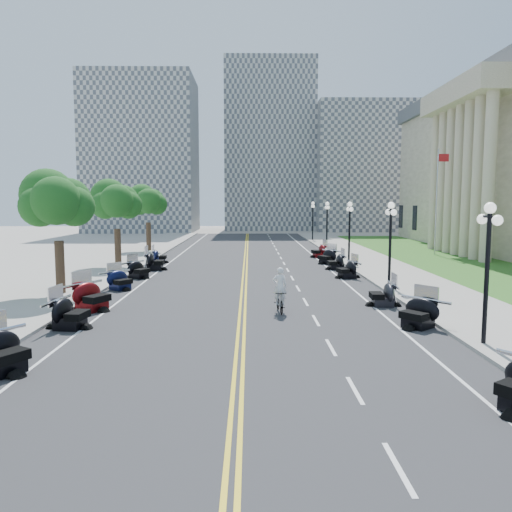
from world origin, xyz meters
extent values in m
plane|color=gray|center=(0.00, 0.00, 0.00)|extent=(160.00, 160.00, 0.00)
cube|color=#333335|center=(0.00, 10.00, 0.00)|extent=(16.00, 90.00, 0.01)
cube|color=yellow|center=(-0.12, 10.00, 0.01)|extent=(0.12, 90.00, 0.00)
cube|color=yellow|center=(0.12, 10.00, 0.01)|extent=(0.12, 90.00, 0.00)
cube|color=white|center=(6.40, 10.00, 0.01)|extent=(0.12, 90.00, 0.00)
cube|color=white|center=(-6.40, 10.00, 0.01)|extent=(0.12, 90.00, 0.00)
cube|color=white|center=(3.20, -16.00, 0.01)|extent=(0.12, 2.00, 0.00)
cube|color=white|center=(3.20, -12.00, 0.01)|extent=(0.12, 2.00, 0.00)
cube|color=white|center=(3.20, -8.00, 0.01)|extent=(0.12, 2.00, 0.00)
cube|color=white|center=(3.20, -4.00, 0.01)|extent=(0.12, 2.00, 0.00)
cube|color=white|center=(3.20, 0.00, 0.01)|extent=(0.12, 2.00, 0.00)
cube|color=white|center=(3.20, 4.00, 0.01)|extent=(0.12, 2.00, 0.00)
cube|color=white|center=(3.20, 8.00, 0.01)|extent=(0.12, 2.00, 0.00)
cube|color=white|center=(3.20, 12.00, 0.01)|extent=(0.12, 2.00, 0.00)
cube|color=white|center=(3.20, 16.00, 0.01)|extent=(0.12, 2.00, 0.00)
cube|color=white|center=(3.20, 20.00, 0.01)|extent=(0.12, 2.00, 0.00)
cube|color=white|center=(3.20, 24.00, 0.01)|extent=(0.12, 2.00, 0.00)
cube|color=white|center=(3.20, 28.00, 0.01)|extent=(0.12, 2.00, 0.00)
cube|color=white|center=(3.20, 32.00, 0.01)|extent=(0.12, 2.00, 0.00)
cube|color=white|center=(3.20, 36.00, 0.01)|extent=(0.12, 2.00, 0.00)
cube|color=white|center=(3.20, 40.00, 0.01)|extent=(0.12, 2.00, 0.00)
cube|color=white|center=(3.20, 44.00, 0.01)|extent=(0.12, 2.00, 0.00)
cube|color=white|center=(3.20, 48.00, 0.01)|extent=(0.12, 2.00, 0.00)
cube|color=white|center=(3.20, 52.00, 0.01)|extent=(0.12, 2.00, 0.00)
cube|color=#9E9991|center=(10.50, 10.00, 0.07)|extent=(5.00, 90.00, 0.15)
cube|color=#9E9991|center=(-10.50, 10.00, 0.07)|extent=(5.00, 90.00, 0.15)
cube|color=#356023|center=(17.50, 18.00, 0.05)|extent=(9.00, 60.00, 0.10)
cube|color=gray|center=(-18.00, 62.00, 13.00)|extent=(18.00, 14.00, 26.00)
cube|color=gray|center=(4.00, 68.00, 15.00)|extent=(16.00, 12.00, 30.00)
cube|color=gray|center=(22.00, 65.00, 11.00)|extent=(20.00, 14.00, 22.00)
imported|color=#A51414|center=(1.73, -2.43, 0.52)|extent=(0.65, 1.78, 1.04)
imported|color=white|center=(1.73, -2.43, 1.93)|extent=(0.65, 0.42, 1.77)
camera|label=1|loc=(0.33, -25.06, 5.12)|focal=35.00mm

